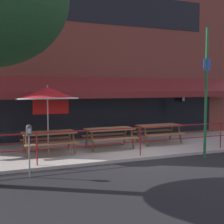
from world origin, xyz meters
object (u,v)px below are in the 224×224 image
(picnic_table_centre, at_px, (110,132))
(street_sign_pole, at_px, (206,92))
(patio_umbrella_left, at_px, (47,94))
(parking_meter_near, at_px, (29,135))
(picnic_table_left, at_px, (49,136))
(picnic_table_right, at_px, (159,129))

(picnic_table_centre, bearing_deg, street_sign_pole, -42.04)
(patio_umbrella_left, bearing_deg, parking_meter_near, -111.85)
(patio_umbrella_left, height_order, parking_meter_near, patio_umbrella_left)
(patio_umbrella_left, height_order, street_sign_pole, street_sign_pole)
(picnic_table_left, distance_m, parking_meter_near, 2.58)
(street_sign_pole, bearing_deg, picnic_table_centre, 137.96)
(patio_umbrella_left, xyz_separation_m, parking_meter_near, (-1.00, -2.50, -1.03))
(picnic_table_centre, height_order, picnic_table_right, same)
(picnic_table_right, relative_size, street_sign_pole, 0.41)
(picnic_table_centre, bearing_deg, picnic_table_left, -178.17)
(parking_meter_near, bearing_deg, street_sign_pole, 0.97)
(picnic_table_left, distance_m, street_sign_pole, 5.58)
(parking_meter_near, bearing_deg, picnic_table_centre, 36.16)
(picnic_table_right, bearing_deg, picnic_table_centre, -174.63)
(patio_umbrella_left, distance_m, street_sign_pole, 5.43)
(picnic_table_left, bearing_deg, picnic_table_centre, 1.83)
(picnic_table_right, distance_m, parking_meter_near, 6.21)
(picnic_table_left, distance_m, picnic_table_right, 4.62)
(picnic_table_left, distance_m, picnic_table_centre, 2.30)
(picnic_table_left, bearing_deg, street_sign_pole, -24.71)
(picnic_table_centre, xyz_separation_m, patio_umbrella_left, (-2.30, 0.08, 1.47))
(picnic_table_left, xyz_separation_m, patio_umbrella_left, (-0.00, 0.15, 1.47))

